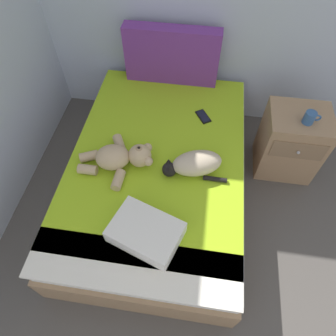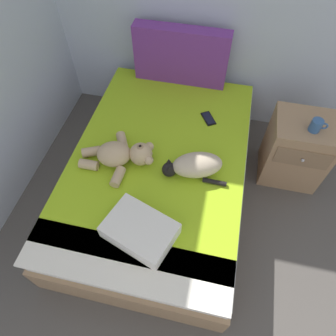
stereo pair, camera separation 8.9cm
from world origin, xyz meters
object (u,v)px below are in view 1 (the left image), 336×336
cell_phone (203,116)px  teddy_bear (121,157)px  patterned_cushion (172,55)px  cat (194,164)px  bed (158,175)px  throw_pillow (146,232)px  nightstand (290,143)px  mug (310,118)px

cell_phone → teddy_bear: bearing=-133.9°
patterned_cushion → cat: (0.29, -0.96, -0.17)m
teddy_bear → cat: bearing=2.3°
bed → throw_pillow: (0.04, -0.61, 0.30)m
throw_pillow → bed: bearing=93.4°
cat → bed: bearing=161.7°
patterned_cushion → cell_phone: patterned_cushion is taller
patterned_cushion → nightstand: size_ratio=1.29×
cell_phone → nightstand: 0.75m
throw_pillow → nightstand: size_ratio=0.66×
teddy_bear → cell_phone: 0.77m
cat → nightstand: (0.76, 0.52, -0.25)m
cat → nightstand: cat is taller
patterned_cushion → cell_phone: bearing=-53.8°
cat → mug: size_ratio=3.69×
throw_pillow → teddy_bear: bearing=118.3°
cat → patterned_cushion: bearing=106.8°
mug → cat: bearing=-149.5°
nightstand → cell_phone: bearing=179.4°
teddy_bear → mug: bearing=20.5°
patterned_cushion → mug: bearing=-25.2°
patterned_cushion → mug: (1.07, -0.50, -0.07)m
throw_pillow → mug: size_ratio=3.33×
cell_phone → throw_pillow: 1.09m
bed → nightstand: 1.12m
bed → mug: (1.05, 0.37, 0.41)m
cell_phone → patterned_cushion: bearing=126.2°
nightstand → bed: bearing=-157.1°
mug → throw_pillow: bearing=-135.8°
bed → cat: cat is taller
bed → patterned_cushion: bearing=91.4°
patterned_cushion → teddy_bear: 1.02m
throw_pillow → mug: (1.01, 0.98, 0.12)m
bed → mug: bearing=19.4°
cat → teddy_bear: (-0.50, -0.02, 0.00)m
teddy_bear → nightstand: teddy_bear is taller
patterned_cushion → cat: size_ratio=1.76×
cat → mug: (0.78, 0.46, 0.10)m
cell_phone → nightstand: nightstand is taller
bed → teddy_bear: teddy_bear is taller
cat → teddy_bear: teddy_bear is taller
cat → cell_phone: (0.03, 0.53, -0.07)m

